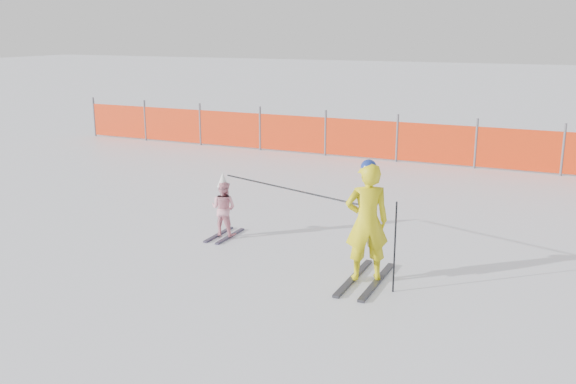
{
  "coord_description": "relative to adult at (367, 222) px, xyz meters",
  "views": [
    {
      "loc": [
        3.87,
        -8.03,
        3.39
      ],
      "look_at": [
        0.0,
        0.5,
        1.0
      ],
      "focal_mm": 40.0,
      "sensor_mm": 36.0,
      "label": 1
    }
  ],
  "objects": [
    {
      "name": "safety_fence",
      "position": [
        -3.5,
        8.23,
        -0.3
      ],
      "size": [
        16.64,
        0.06,
        1.25
      ],
      "color": "#595960",
      "rests_on": "ground"
    },
    {
      "name": "child",
      "position": [
        -2.77,
        0.92,
        -0.35
      ],
      "size": [
        0.45,
        0.88,
        1.1
      ],
      "color": "black",
      "rests_on": "ground"
    },
    {
      "name": "ski_poles",
      "position": [
        -0.8,
        0.25,
        0.07
      ],
      "size": [
        3.12,
        1.1,
        1.24
      ],
      "color": "black",
      "rests_on": "ground"
    },
    {
      "name": "ground",
      "position": [
        -1.42,
        0.04,
        -0.85
      ],
      "size": [
        120.0,
        120.0,
        0.0
      ],
      "primitive_type": "plane",
      "color": "white",
      "rests_on": "ground"
    },
    {
      "name": "adult",
      "position": [
        0.0,
        0.0,
        0.0
      ],
      "size": [
        0.71,
        1.45,
        1.72
      ],
      "color": "black",
      "rests_on": "ground"
    }
  ]
}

